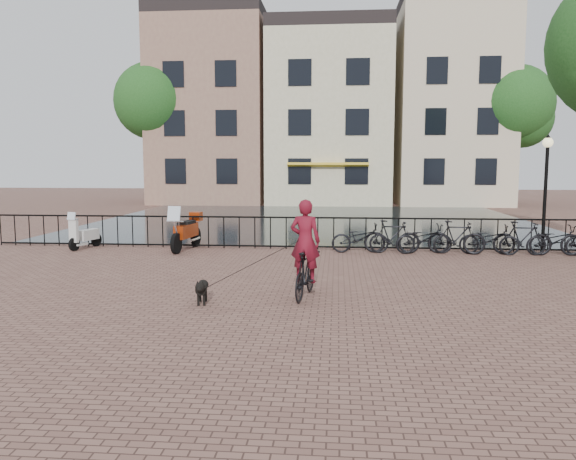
# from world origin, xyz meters

# --- Properties ---
(ground) EXTENTS (100.00, 100.00, 0.00)m
(ground) POSITION_xyz_m (0.00, 0.00, 0.00)
(ground) COLOR brown
(ground) RESTS_ON ground
(canal_water) EXTENTS (20.00, 20.00, 0.00)m
(canal_water) POSITION_xyz_m (0.00, 17.30, 0.00)
(canal_water) COLOR black
(canal_water) RESTS_ON ground
(railing) EXTENTS (20.00, 0.05, 1.02)m
(railing) POSITION_xyz_m (0.00, 8.00, 0.50)
(railing) COLOR black
(railing) RESTS_ON ground
(canal_house_left) EXTENTS (7.50, 9.00, 12.80)m
(canal_house_left) POSITION_xyz_m (-7.50, 30.00, 6.40)
(canal_house_left) COLOR #83584C
(canal_house_left) RESTS_ON ground
(canal_house_mid) EXTENTS (8.00, 9.50, 11.80)m
(canal_house_mid) POSITION_xyz_m (0.50, 30.00, 5.90)
(canal_house_mid) COLOR #BDB78F
(canal_house_mid) RESTS_ON ground
(canal_house_right) EXTENTS (7.00, 9.00, 13.30)m
(canal_house_right) POSITION_xyz_m (8.50, 30.00, 6.65)
(canal_house_right) COLOR beige
(canal_house_right) RESTS_ON ground
(tree_far_left) EXTENTS (5.04, 5.04, 9.27)m
(tree_far_left) POSITION_xyz_m (-11.00, 27.00, 6.73)
(tree_far_left) COLOR black
(tree_far_left) RESTS_ON ground
(tree_far_right) EXTENTS (4.76, 4.76, 8.76)m
(tree_far_right) POSITION_xyz_m (12.00, 27.00, 6.35)
(tree_far_right) COLOR black
(tree_far_right) RESTS_ON ground
(lamp_post) EXTENTS (0.30, 0.30, 3.45)m
(lamp_post) POSITION_xyz_m (7.20, 7.60, 2.38)
(lamp_post) COLOR black
(lamp_post) RESTS_ON ground
(cyclist) EXTENTS (0.80, 1.76, 2.32)m
(cyclist) POSITION_xyz_m (0.47, 1.54, 0.88)
(cyclist) COLOR black
(cyclist) RESTS_ON ground
(dog) EXTENTS (0.34, 0.77, 0.50)m
(dog) POSITION_xyz_m (-1.48, 0.90, 0.25)
(dog) COLOR black
(dog) RESTS_ON ground
(motorcycle) EXTENTS (0.75, 2.10, 1.47)m
(motorcycle) POSITION_xyz_m (-3.58, 7.48, 0.73)
(motorcycle) COLOR #972B0B
(motorcycle) RESTS_ON ground
(scooter) EXTENTS (0.71, 1.38, 1.23)m
(scooter) POSITION_xyz_m (-6.86, 7.51, 0.62)
(scooter) COLOR silver
(scooter) RESTS_ON ground
(parked_bike_0) EXTENTS (1.74, 0.68, 0.90)m
(parked_bike_0) POSITION_xyz_m (1.80, 7.40, 0.45)
(parked_bike_0) COLOR black
(parked_bike_0) RESTS_ON ground
(parked_bike_1) EXTENTS (1.68, 0.55, 1.00)m
(parked_bike_1) POSITION_xyz_m (2.75, 7.40, 0.50)
(parked_bike_1) COLOR black
(parked_bike_1) RESTS_ON ground
(parked_bike_2) EXTENTS (1.79, 0.86, 0.90)m
(parked_bike_2) POSITION_xyz_m (3.70, 7.40, 0.45)
(parked_bike_2) COLOR black
(parked_bike_2) RESTS_ON ground
(parked_bike_3) EXTENTS (1.72, 0.71, 1.00)m
(parked_bike_3) POSITION_xyz_m (4.65, 7.40, 0.50)
(parked_bike_3) COLOR black
(parked_bike_3) RESTS_ON ground
(parked_bike_4) EXTENTS (1.78, 0.83, 0.90)m
(parked_bike_4) POSITION_xyz_m (5.60, 7.40, 0.45)
(parked_bike_4) COLOR black
(parked_bike_4) RESTS_ON ground
(parked_bike_5) EXTENTS (1.69, 0.58, 1.00)m
(parked_bike_5) POSITION_xyz_m (6.55, 7.40, 0.50)
(parked_bike_5) COLOR black
(parked_bike_5) RESTS_ON ground
(parked_bike_6) EXTENTS (1.75, 0.69, 0.90)m
(parked_bike_6) POSITION_xyz_m (7.50, 7.40, 0.45)
(parked_bike_6) COLOR black
(parked_bike_6) RESTS_ON ground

